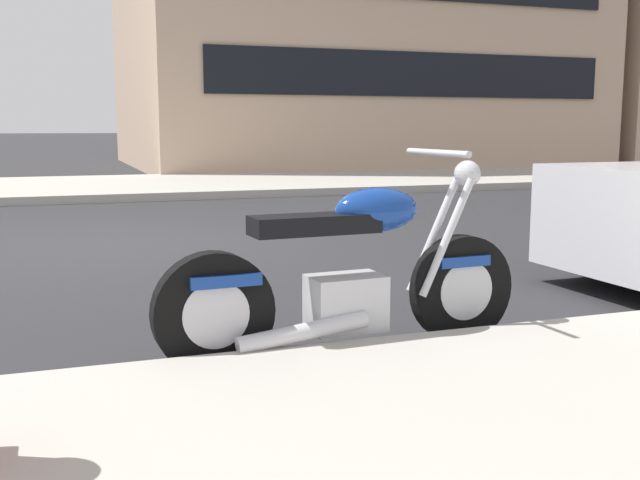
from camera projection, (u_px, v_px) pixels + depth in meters
ground_plane at (125, 244)px, 7.96m from camera, size 260.00×260.00×0.00m
sidewalk_far_curb at (602, 174)px, 18.43m from camera, size 120.00×5.00×0.14m
parking_stall_stripe at (188, 342)px, 4.33m from camera, size 0.12×2.20×0.01m
parked_motorcycle at (350, 279)px, 4.03m from camera, size 2.08×0.62×1.11m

